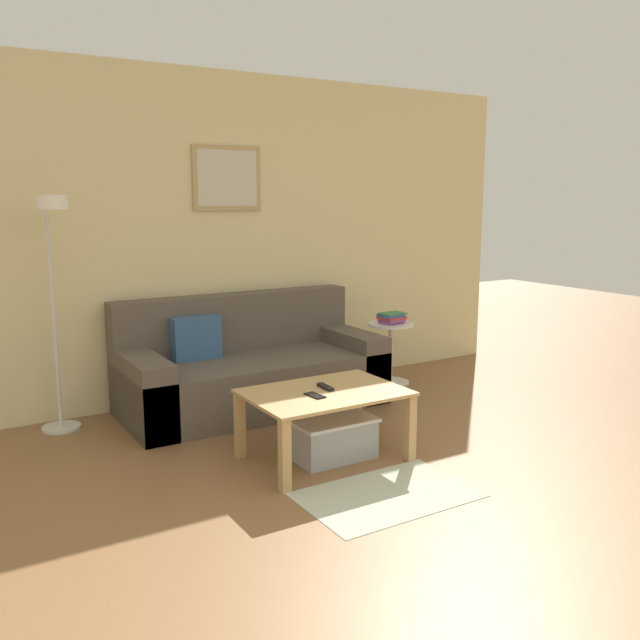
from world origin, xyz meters
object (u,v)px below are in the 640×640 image
object	(u,v)px
coffee_table	(324,403)
cell_phone	(315,395)
book_stack	(392,318)
side_table	(390,347)
remote_control	(325,387)
storage_bin	(330,437)
couch	(250,371)
floor_lamp	(55,280)

from	to	relation	value
coffee_table	cell_phone	size ratio (longest dim) A/B	6.73
book_stack	cell_phone	distance (m)	1.95
coffee_table	book_stack	world-z (taller)	book_stack
side_table	remote_control	distance (m)	1.78
storage_bin	book_stack	size ratio (longest dim) A/B	2.16
coffee_table	storage_bin	xyz separation A→B (m)	(0.05, 0.02, -0.23)
couch	remote_control	size ratio (longest dim) A/B	13.05
coffee_table	cell_phone	xyz separation A→B (m)	(-0.11, -0.06, 0.08)
storage_bin	remote_control	xyz separation A→B (m)	(-0.02, 0.03, 0.32)
couch	remote_control	distance (m)	1.17
side_table	cell_phone	size ratio (longest dim) A/B	3.78
coffee_table	storage_bin	bearing A→B (deg)	16.47
side_table	book_stack	size ratio (longest dim) A/B	2.25
floor_lamp	coffee_table	bearing A→B (deg)	-45.22
storage_bin	coffee_table	bearing A→B (deg)	-163.53
floor_lamp	couch	bearing A→B (deg)	-3.74
coffee_table	side_table	xyz separation A→B (m)	(1.40, 1.18, -0.04)
book_stack	storage_bin	bearing A→B (deg)	-139.23
coffee_table	remote_control	world-z (taller)	remote_control
couch	storage_bin	distance (m)	1.20
coffee_table	remote_control	size ratio (longest dim) A/B	6.29
floor_lamp	remote_control	xyz separation A→B (m)	(1.31, -1.25, -0.61)
storage_bin	remote_control	bearing A→B (deg)	125.94
remote_control	book_stack	bearing A→B (deg)	42.09
couch	cell_phone	size ratio (longest dim) A/B	13.98
coffee_table	side_table	bearing A→B (deg)	40.26
remote_control	cell_phone	bearing A→B (deg)	-140.26
floor_lamp	side_table	distance (m)	2.78
side_table	remote_control	size ratio (longest dim) A/B	3.53
floor_lamp	remote_control	size ratio (longest dim) A/B	10.71
book_stack	remote_control	world-z (taller)	book_stack
side_table	couch	bearing A→B (deg)	179.14
couch	floor_lamp	size ratio (longest dim) A/B	1.22
couch	side_table	distance (m)	1.33
couch	coffee_table	distance (m)	1.21
couch	cell_phone	world-z (taller)	couch
coffee_table	floor_lamp	world-z (taller)	floor_lamp
floor_lamp	side_table	bearing A→B (deg)	-2.31
cell_phone	side_table	bearing A→B (deg)	33.87
storage_bin	side_table	size ratio (longest dim) A/B	0.96
couch	side_table	size ratio (longest dim) A/B	3.70
storage_bin	side_table	bearing A→B (deg)	40.97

